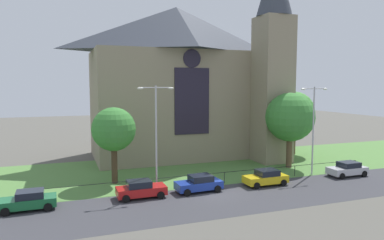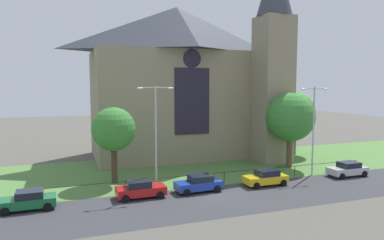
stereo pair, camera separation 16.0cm
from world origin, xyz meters
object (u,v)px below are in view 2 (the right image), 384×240
(tree_left_near, at_px, (114,130))
(parked_car_green, at_px, (28,200))
(parked_car_yellow, at_px, (266,178))
(tree_right_near, at_px, (290,117))
(parked_car_silver, at_px, (348,169))
(parked_car_blue, at_px, (199,183))
(parked_car_red, at_px, (140,189))
(streetlamp_near, at_px, (156,126))
(streetlamp_far, at_px, (314,120))
(tree_right_far, at_px, (295,112))
(church_building, at_px, (184,80))

(tree_left_near, bearing_deg, parked_car_green, -143.69)
(parked_car_green, bearing_deg, parked_car_yellow, 178.48)
(tree_right_near, xyz_separation_m, parked_car_silver, (3.43, -5.59, -5.16))
(parked_car_green, xyz_separation_m, parked_car_blue, (14.17, -0.05, 0.00))
(parked_car_red, bearing_deg, streetlamp_near, 40.69)
(parked_car_green, relative_size, parked_car_red, 1.00)
(parked_car_silver, bearing_deg, tree_left_near, -13.34)
(streetlamp_far, relative_size, parked_car_green, 2.24)
(parked_car_red, bearing_deg, parked_car_yellow, -1.21)
(tree_right_near, bearing_deg, tree_right_far, 50.92)
(parked_car_red, relative_size, parked_car_blue, 0.99)
(tree_right_near, height_order, parked_car_blue, tree_right_near)
(parked_car_red, distance_m, parked_car_silver, 22.21)
(tree_right_far, relative_size, parked_car_silver, 2.08)
(tree_left_near, height_order, parked_car_yellow, tree_left_near)
(tree_right_far, xyz_separation_m, parked_car_red, (-24.16, -11.95, -5.18))
(tree_left_near, relative_size, streetlamp_far, 0.79)
(streetlamp_far, bearing_deg, tree_right_far, 63.86)
(parked_car_green, xyz_separation_m, parked_car_yellow, (20.98, -0.32, 0.00))
(church_building, height_order, streetlamp_near, church_building)
(parked_car_red, distance_m, parked_car_blue, 5.35)
(streetlamp_far, bearing_deg, parked_car_blue, -173.42)
(parked_car_red, bearing_deg, tree_right_far, 26.59)
(tree_right_near, relative_size, parked_car_red, 2.09)
(church_building, xyz_separation_m, tree_right_far, (14.72, -4.38, -4.35))
(tree_right_near, distance_m, parked_car_blue, 15.37)
(streetlamp_near, relative_size, streetlamp_far, 1.01)
(tree_left_near, height_order, parked_car_silver, tree_left_near)
(tree_right_near, bearing_deg, parked_car_silver, -58.48)
(parked_car_green, distance_m, parked_car_blue, 14.17)
(tree_right_near, bearing_deg, parked_car_green, -169.07)
(tree_right_near, xyz_separation_m, streetlamp_near, (-16.99, -3.81, 0.08))
(tree_right_far, relative_size, parked_car_red, 2.08)
(parked_car_silver, bearing_deg, tree_right_far, -98.94)
(tree_left_near, distance_m, parked_car_green, 10.22)
(streetlamp_near, bearing_deg, church_building, 62.67)
(church_building, bearing_deg, parked_car_green, -138.21)
(streetlamp_near, height_order, parked_car_blue, streetlamp_near)
(church_building, distance_m, streetlamp_near, 17.20)
(streetlamp_far, distance_m, parked_car_blue, 14.72)
(streetlamp_far, xyz_separation_m, parked_car_green, (-27.86, -1.52, -5.17))
(streetlamp_far, distance_m, parked_car_red, 19.79)
(tree_left_near, xyz_separation_m, parked_car_red, (1.45, -5.42, -4.57))
(tree_right_far, distance_m, parked_car_silver, 13.40)
(parked_car_blue, bearing_deg, tree_left_near, -41.13)
(tree_right_far, bearing_deg, parked_car_silver, -99.08)
(tree_left_near, relative_size, parked_car_yellow, 1.78)
(parked_car_green, distance_m, parked_car_silver, 31.03)
(parked_car_blue, bearing_deg, church_building, -106.35)
(parked_car_yellow, bearing_deg, parked_car_blue, -2.56)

